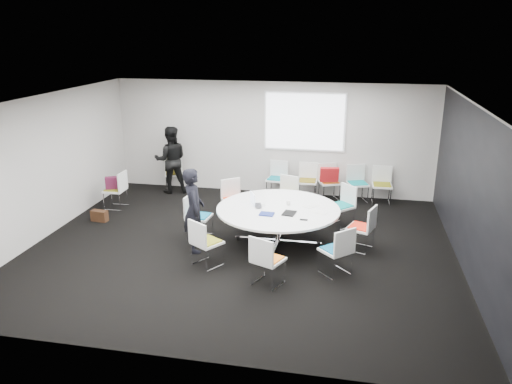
% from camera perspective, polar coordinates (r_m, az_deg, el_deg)
% --- Properties ---
extents(room_shell, '(8.08, 7.08, 2.88)m').
position_cam_1_polar(room_shell, '(9.17, -1.13, 1.65)').
color(room_shell, black).
rests_on(room_shell, ground).
extents(conference_table, '(2.37, 2.37, 0.73)m').
position_cam_1_polar(conference_table, '(9.65, 2.53, -2.81)').
color(conference_table, silver).
rests_on(conference_table, ground).
extents(projection_screen, '(1.90, 0.03, 1.35)m').
position_cam_1_polar(projection_screen, '(12.30, 5.57, 7.98)').
color(projection_screen, white).
rests_on(projection_screen, room_shell).
extents(chair_ring_a, '(0.58, 0.59, 0.88)m').
position_cam_1_polar(chair_ring_a, '(9.66, 11.87, -4.96)').
color(chair_ring_a, silver).
rests_on(chair_ring_a, ground).
extents(chair_ring_b, '(0.64, 0.64, 0.88)m').
position_cam_1_polar(chair_ring_b, '(10.73, 9.69, -2.45)').
color(chair_ring_b, silver).
rests_on(chair_ring_b, ground).
extents(chair_ring_c, '(0.58, 0.57, 0.88)m').
position_cam_1_polar(chair_ring_c, '(11.21, 3.39, -1.32)').
color(chair_ring_c, silver).
rests_on(chair_ring_c, ground).
extents(chair_ring_d, '(0.64, 0.64, 0.88)m').
position_cam_1_polar(chair_ring_d, '(10.96, -2.49, -1.75)').
color(chair_ring_d, silver).
rests_on(chair_ring_d, ground).
extents(chair_ring_e, '(0.49, 0.50, 0.88)m').
position_cam_1_polar(chair_ring_e, '(10.06, -6.57, -3.73)').
color(chair_ring_e, silver).
rests_on(chair_ring_e, ground).
extents(chair_ring_f, '(0.63, 0.63, 0.88)m').
position_cam_1_polar(chair_ring_f, '(8.89, -5.66, -6.76)').
color(chair_ring_f, silver).
rests_on(chair_ring_f, ground).
extents(chair_ring_g, '(0.60, 0.59, 0.88)m').
position_cam_1_polar(chair_ring_g, '(8.22, 1.34, -8.83)').
color(chair_ring_g, silver).
rests_on(chair_ring_g, ground).
extents(chair_ring_h, '(0.64, 0.64, 0.88)m').
position_cam_1_polar(chair_ring_h, '(8.65, 9.11, -7.63)').
color(chair_ring_h, silver).
rests_on(chair_ring_h, ground).
extents(chair_back_a, '(0.51, 0.50, 0.88)m').
position_cam_1_polar(chair_back_a, '(12.46, 2.38, 0.72)').
color(chair_back_a, silver).
rests_on(chair_back_a, ground).
extents(chair_back_b, '(0.47, 0.46, 0.88)m').
position_cam_1_polar(chair_back_b, '(12.35, 5.88, 0.48)').
color(chair_back_b, silver).
rests_on(chair_back_b, ground).
extents(chair_back_c, '(0.59, 0.59, 0.88)m').
position_cam_1_polar(chair_back_c, '(12.34, 8.33, 0.37)').
color(chair_back_c, silver).
rests_on(chair_back_c, ground).
extents(chair_back_d, '(0.58, 0.57, 0.88)m').
position_cam_1_polar(chair_back_d, '(12.33, 11.48, 0.18)').
color(chair_back_d, silver).
rests_on(chair_back_d, ground).
extents(chair_back_e, '(0.47, 0.46, 0.88)m').
position_cam_1_polar(chair_back_e, '(12.35, 14.14, 0.00)').
color(chair_back_e, silver).
rests_on(chair_back_e, ground).
extents(chair_spare_left, '(0.45, 0.46, 0.88)m').
position_cam_1_polar(chair_spare_left, '(12.08, -15.68, -0.53)').
color(chair_spare_left, silver).
rests_on(chair_spare_left, ground).
extents(chair_person_back, '(0.59, 0.58, 0.88)m').
position_cam_1_polar(chair_person_back, '(13.12, -9.33, 1.40)').
color(chair_person_back, silver).
rests_on(chair_person_back, ground).
extents(person_main, '(0.58, 0.69, 1.61)m').
position_cam_1_polar(person_main, '(9.33, -7.12, -2.07)').
color(person_main, black).
rests_on(person_main, ground).
extents(person_back, '(1.00, 0.90, 1.71)m').
position_cam_1_polar(person_back, '(12.82, -9.69, 3.66)').
color(person_back, black).
rests_on(person_back, ground).
extents(laptop, '(0.27, 0.34, 0.02)m').
position_cam_1_polar(laptop, '(9.66, 0.51, -1.58)').
color(laptop, '#333338').
rests_on(laptop, conference_table).
extents(laptop_lid, '(0.15, 0.27, 0.22)m').
position_cam_1_polar(laptop_lid, '(9.71, -0.41, -0.74)').
color(laptop_lid, silver).
rests_on(laptop_lid, conference_table).
extents(notebook_black, '(0.26, 0.33, 0.02)m').
position_cam_1_polar(notebook_black, '(9.30, 3.81, -2.43)').
color(notebook_black, black).
rests_on(notebook_black, conference_table).
extents(tablet_folio, '(0.27, 0.22, 0.03)m').
position_cam_1_polar(tablet_folio, '(9.24, 1.23, -2.53)').
color(tablet_folio, navy).
rests_on(tablet_folio, conference_table).
extents(papers_right, '(0.35, 0.37, 0.00)m').
position_cam_1_polar(papers_right, '(9.75, 6.31, -1.57)').
color(papers_right, white).
rests_on(papers_right, conference_table).
extents(papers_front, '(0.36, 0.32, 0.00)m').
position_cam_1_polar(papers_front, '(9.44, 7.25, -2.27)').
color(papers_front, white).
rests_on(papers_front, conference_table).
extents(cup, '(0.08, 0.08, 0.09)m').
position_cam_1_polar(cup, '(9.75, 3.72, -1.23)').
color(cup, white).
rests_on(cup, conference_table).
extents(phone, '(0.14, 0.07, 0.01)m').
position_cam_1_polar(phone, '(9.03, 5.48, -3.18)').
color(phone, black).
rests_on(phone, conference_table).
extents(maroon_bag, '(0.42, 0.29, 0.28)m').
position_cam_1_polar(maroon_bag, '(11.98, -15.89, 1.03)').
color(maroon_bag, '#541631').
rests_on(maroon_bag, chair_spare_left).
extents(brown_bag, '(0.38, 0.20, 0.24)m').
position_cam_1_polar(brown_bag, '(11.42, -17.46, -2.61)').
color(brown_bag, '#331D10').
rests_on(brown_bag, ground).
extents(red_jacket, '(0.46, 0.23, 0.36)m').
position_cam_1_polar(red_jacket, '(12.01, 8.39, 1.97)').
color(red_jacket, '#AC1518').
rests_on(red_jacket, chair_back_c).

